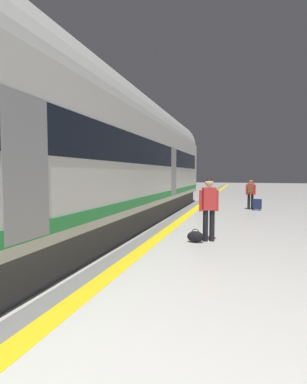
% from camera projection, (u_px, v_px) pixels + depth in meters
% --- Properties ---
extents(safety_line_strip, '(0.36, 80.00, 0.01)m').
position_uv_depth(safety_line_strip, '(167.00, 231.00, 9.37)').
color(safety_line_strip, yellow).
rests_on(safety_line_strip, ground).
extents(tactile_edge_band, '(0.54, 80.00, 0.01)m').
position_uv_depth(tactile_edge_band, '(158.00, 230.00, 9.45)').
color(tactile_edge_band, slate).
rests_on(tactile_edge_band, ground).
extents(high_speed_train, '(2.94, 26.83, 4.97)m').
position_uv_depth(high_speed_train, '(85.00, 150.00, 8.37)').
color(high_speed_train, '#38383D').
rests_on(high_speed_train, ground).
extents(passenger_near, '(0.50, 0.32, 1.70)m').
position_uv_depth(passenger_near, '(209.00, 205.00, 7.89)').
color(passenger_near, black).
rests_on(passenger_near, ground).
extents(duffel_bag_near, '(0.44, 0.26, 0.36)m').
position_uv_depth(duffel_bag_near, '(195.00, 237.00, 7.80)').
color(duffel_bag_near, black).
rests_on(duffel_bag_near, ground).
extents(passenger_mid, '(0.48, 0.32, 1.56)m').
position_uv_depth(passenger_mid, '(251.00, 191.00, 14.86)').
color(passenger_mid, black).
rests_on(passenger_mid, ground).
extents(suitcase_mid, '(0.42, 0.31, 0.55)m').
position_uv_depth(suitcase_mid, '(257.00, 204.00, 14.57)').
color(suitcase_mid, '#19234C').
rests_on(suitcase_mid, ground).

